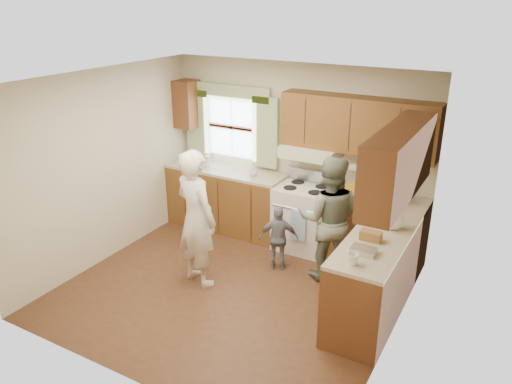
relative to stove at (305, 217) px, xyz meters
The scene contains 6 objects.
room 1.66m from the stove, 101.81° to the right, with size 3.80×3.80×3.80m.
kitchen_fixtures 0.61m from the stove, 48.77° to the right, with size 3.80×2.25×2.15m.
stove is the anchor object (origin of this frame).
woman_left 1.70m from the stove, 117.63° to the right, with size 0.62×0.41×1.70m, color silver.
woman_right 0.87m from the stove, 46.32° to the right, with size 0.77×0.60×1.58m, color #213A2E.
child 0.71m from the stove, 94.40° to the right, with size 0.51×0.21×0.86m, color slate.
Camera 1 is at (2.77, -4.37, 3.32)m, focal length 35.00 mm.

